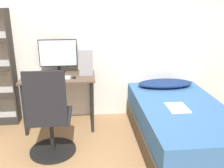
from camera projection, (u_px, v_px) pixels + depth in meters
wall_back at (80, 38)px, 3.71m from camera, size 8.00×0.05×2.50m
desk at (59, 84)px, 3.55m from camera, size 1.01×0.62×0.77m
office_chair at (50, 123)px, 2.89m from camera, size 0.56×0.56×1.09m
bed at (181, 125)px, 3.20m from camera, size 1.09×1.95×0.53m
pillow at (165, 83)px, 3.77m from camera, size 0.83×0.36×0.11m
magazine at (177, 108)px, 3.03m from camera, size 0.24×0.32×0.01m
monitor at (58, 54)px, 3.63m from camera, size 0.55×0.18×0.48m
keyboard at (58, 78)px, 3.40m from camera, size 0.34×0.12×0.02m
pc_tower at (86, 61)px, 3.62m from camera, size 0.19×0.32×0.37m
mouse at (74, 77)px, 3.42m from camera, size 0.06×0.09×0.02m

